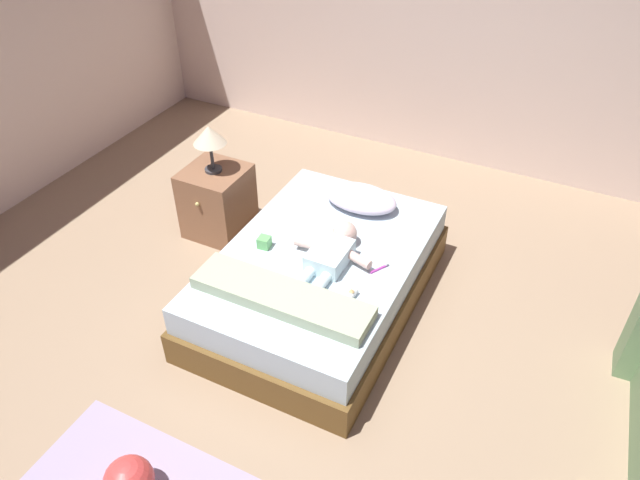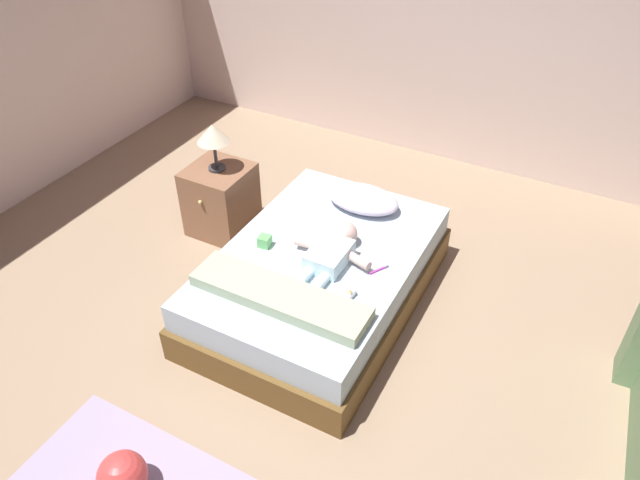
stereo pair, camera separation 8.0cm
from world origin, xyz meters
name	(u,v)px [view 1 (the left image)]	position (x,y,z in m)	size (l,w,h in m)	color
ground_plane	(298,398)	(0.00, 0.00, 0.00)	(8.00, 8.00, 0.00)	#967C62
wall_behind_bed	(474,13)	(0.00, 3.00, 1.28)	(8.00, 0.12, 2.55)	beige
bed	(320,278)	(-0.23, 0.75, 0.20)	(1.17, 1.74, 0.41)	brown
pillow	(361,198)	(-0.21, 1.32, 0.48)	(0.50, 0.31, 0.14)	silver
baby	(332,252)	(-0.14, 0.73, 0.47)	(0.52, 0.62, 0.16)	white
toothbrush	(380,268)	(0.16, 0.77, 0.42)	(0.08, 0.12, 0.02)	#AC389B
nightstand	(218,201)	(-1.26, 1.12, 0.26)	(0.43, 0.46, 0.53)	brown
lamp	(209,137)	(-1.26, 1.12, 0.80)	(0.23, 0.23, 0.35)	#333338
blanket	(282,297)	(-0.23, 0.27, 0.45)	(1.05, 0.27, 0.07)	#A0B18F
toy_block	(264,242)	(-0.57, 0.65, 0.45)	(0.08, 0.08, 0.07)	#65BA65
baby_bottle	(351,294)	(0.10, 0.47, 0.44)	(0.05, 0.09, 0.07)	white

